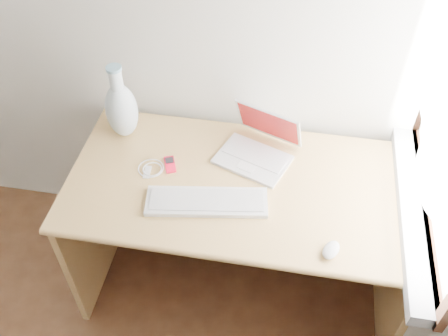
% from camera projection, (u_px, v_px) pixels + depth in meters
% --- Properties ---
extents(desk, '(1.46, 0.73, 0.77)m').
position_uv_depth(desk, '(244.00, 202.00, 2.29)').
color(desk, tan).
rests_on(desk, floor).
extents(laptop, '(0.36, 0.35, 0.20)m').
position_uv_depth(laptop, '(254.00, 147.00, 2.15)').
color(laptop, white).
rests_on(laptop, desk).
extents(external_keyboard, '(0.50, 0.22, 0.02)m').
position_uv_depth(external_keyboard, '(207.00, 202.00, 1.98)').
color(external_keyboard, white).
rests_on(external_keyboard, desk).
extents(mouse, '(0.09, 0.11, 0.03)m').
position_uv_depth(mouse, '(331.00, 250.00, 1.82)').
color(mouse, white).
rests_on(mouse, desk).
extents(ipod, '(0.08, 0.11, 0.01)m').
position_uv_depth(ipod, '(170.00, 164.00, 2.14)').
color(ipod, red).
rests_on(ipod, desk).
extents(cable_coil, '(0.12, 0.12, 0.01)m').
position_uv_depth(cable_coil, '(151.00, 168.00, 2.12)').
color(cable_coil, white).
rests_on(cable_coil, desk).
extents(remote, '(0.03, 0.07, 0.01)m').
position_uv_depth(remote, '(147.00, 172.00, 2.11)').
color(remote, white).
rests_on(remote, desk).
extents(vase, '(0.14, 0.14, 0.36)m').
position_uv_depth(vase, '(121.00, 109.00, 2.17)').
color(vase, white).
rests_on(vase, desk).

